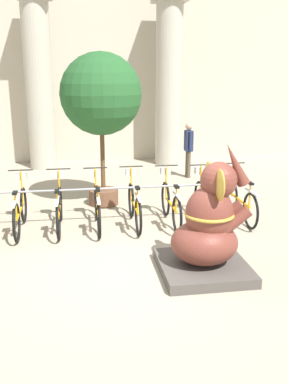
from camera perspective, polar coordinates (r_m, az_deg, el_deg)
The scene contains 15 objects.
ground_plane at distance 6.87m, azimuth -0.44°, elevation -9.71°, with size 60.00×60.00×0.00m, color #9E937F.
building_facade at distance 14.77m, azimuth -5.48°, elevation 15.84°, with size 20.00×0.20×6.00m.
column_left at distance 13.79m, azimuth -13.84°, elevation 13.92°, with size 1.04×1.04×5.16m.
column_right at distance 14.05m, azimuth 3.33°, elevation 14.36°, with size 1.04×1.04×5.16m.
bike_rack at distance 8.42m, azimuth -6.32°, elevation -0.24°, with size 6.45×0.05×0.77m.
bicycle_2 at distance 8.48m, azimuth -16.18°, elevation -2.25°, with size 0.48×1.81×1.10m.
bicycle_3 at distance 8.40m, azimuth -11.24°, elevation -2.08°, with size 0.48×1.81×1.10m.
bicycle_4 at distance 8.39m, azimuth -6.25°, elevation -1.89°, with size 0.48×1.81×1.10m.
bicycle_5 at distance 8.47m, azimuth -1.30°, elevation -1.63°, with size 0.48×1.81×1.10m.
bicycle_6 at distance 8.57m, azimuth 3.57°, elevation -1.45°, with size 0.48×1.81×1.10m.
bicycle_7 at distance 8.71m, azimuth 8.34°, elevation -1.30°, with size 0.48×1.81×1.10m.
bicycle_8 at distance 9.01m, azimuth 12.67°, elevation -0.95°, with size 0.48×1.81×1.10m.
elephant_statue at distance 6.46m, azimuth 8.54°, elevation -5.05°, with size 1.32×1.32×2.01m.
person_pedestrian at distance 12.34m, azimuth 5.95°, elevation 6.25°, with size 0.21×0.47×1.58m.
potted_tree at distance 9.51m, azimuth -5.75°, elevation 12.48°, with size 1.78×1.78×3.38m.
Camera 1 is at (-0.89, -6.14, 2.95)m, focal length 40.00 mm.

